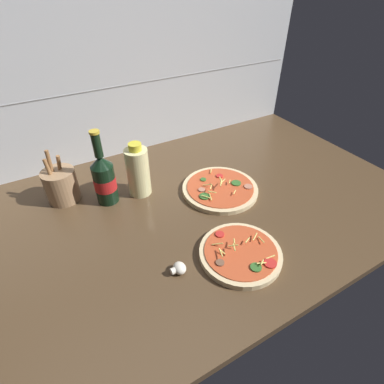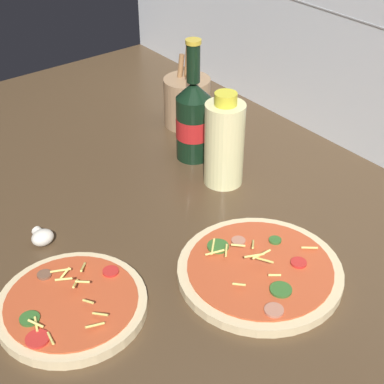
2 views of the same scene
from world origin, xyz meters
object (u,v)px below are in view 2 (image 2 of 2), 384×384
object	(u,v)px
pizza_far	(260,271)
pizza_near	(72,305)
beer_bottle	(193,119)
mushroom_left	(42,237)
oil_bottle	(224,143)
utensil_crock	(187,101)

from	to	relation	value
pizza_far	pizza_near	bearing A→B (deg)	-113.18
beer_bottle	mushroom_left	distance (cm)	39.35
oil_bottle	mushroom_left	size ratio (longest dim) A/B	4.67
pizza_far	oil_bottle	bearing A→B (deg)	151.68
pizza_far	mushroom_left	size ratio (longest dim) A/B	6.48
pizza_near	utensil_crock	bearing A→B (deg)	126.27
pizza_far	oil_bottle	world-z (taller)	oil_bottle
beer_bottle	utensil_crock	size ratio (longest dim) A/B	1.39
mushroom_left	utensil_crock	distance (cm)	50.17
pizza_near	oil_bottle	size ratio (longest dim) A/B	1.18
pizza_near	oil_bottle	world-z (taller)	oil_bottle
pizza_near	utensil_crock	world-z (taller)	utensil_crock
utensil_crock	mushroom_left	bearing A→B (deg)	-67.16
pizza_far	mushroom_left	world-z (taller)	pizza_far
beer_bottle	utensil_crock	bearing A→B (deg)	147.35
mushroom_left	oil_bottle	bearing A→B (deg)	83.44
oil_bottle	utensil_crock	world-z (taller)	oil_bottle
oil_bottle	pizza_near	bearing A→B (deg)	-72.45
beer_bottle	oil_bottle	world-z (taller)	beer_bottle
pizza_far	beer_bottle	distance (cm)	39.11
beer_bottle	oil_bottle	bearing A→B (deg)	-6.11
pizza_far	mushroom_left	bearing A→B (deg)	-140.48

